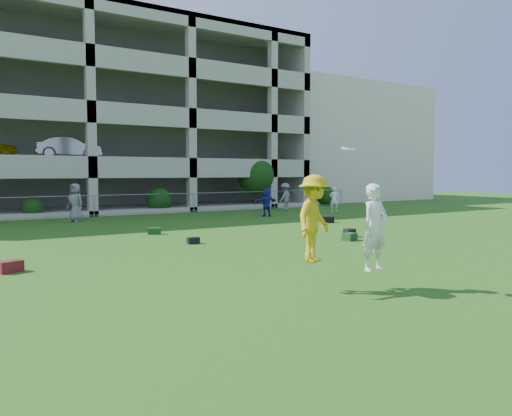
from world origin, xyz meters
TOP-DOWN VIEW (x-y plane):
  - ground at (0.00, 0.00)m, footprint 100.00×100.00m
  - stucco_building at (23.00, 28.00)m, footprint 16.00×14.00m
  - bystander_c at (-1.50, 16.64)m, footprint 1.01×1.09m
  - bystander_d at (8.07, 14.08)m, footprint 1.45×0.47m
  - bystander_e at (13.19, 14.33)m, footprint 0.66×0.57m
  - bystander_f at (11.19, 16.64)m, footprint 1.30×1.05m
  - bag_red_a at (-5.75, 4.39)m, footprint 0.62×0.48m
  - bag_black_b at (0.04, 6.47)m, footprint 0.42×0.28m
  - bag_green_c at (5.06, 4.26)m, footprint 0.58×0.47m
  - crate_d at (5.76, 5.01)m, footprint 0.39×0.39m
  - bag_black_e at (8.53, 9.51)m, footprint 0.66×0.46m
  - bag_green_g at (-0.11, 9.66)m, footprint 0.58×0.47m
  - frisbee_contest at (-0.50, -1.14)m, footprint 2.17×1.27m
  - parking_garage at (-0.01, 27.70)m, footprint 30.00×14.00m
  - fence at (0.00, 19.00)m, footprint 36.06×0.06m
  - shrub_row at (4.59, 19.70)m, footprint 34.38×2.52m

SIDE VIEW (x-z plane):
  - ground at x=0.00m, z-range 0.00..0.00m
  - bag_black_b at x=0.04m, z-range 0.00..0.22m
  - bag_green_g at x=-0.11m, z-range 0.00..0.25m
  - bag_green_c at x=5.06m, z-range 0.00..0.26m
  - bag_red_a at x=-5.75m, z-range 0.00..0.28m
  - crate_d at x=5.76m, z-range 0.00..0.30m
  - bag_black_e at x=8.53m, z-range 0.00..0.30m
  - fence at x=0.00m, z-range 0.01..1.21m
  - bystander_e at x=13.19m, z-range 0.00..1.53m
  - bystander_d at x=8.07m, z-range 0.00..1.57m
  - bystander_f at x=11.19m, z-range 0.00..1.76m
  - bystander_c at x=-1.50m, z-range 0.00..1.87m
  - frisbee_contest at x=-0.50m, z-range 0.15..2.68m
  - shrub_row at x=4.59m, z-range -0.24..3.26m
  - stucco_building at x=23.00m, z-range 0.00..10.00m
  - parking_garage at x=-0.01m, z-range 0.01..12.01m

